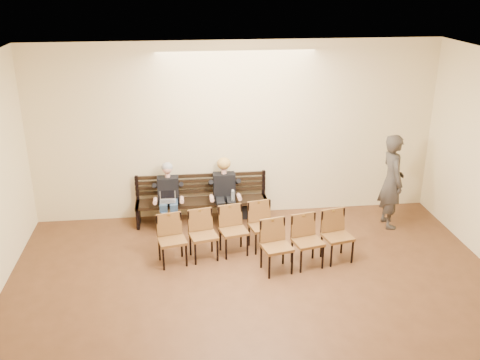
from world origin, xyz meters
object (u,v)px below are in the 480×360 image
at_px(seated_woman, 225,194).
at_px(bag, 243,211).
at_px(chair_row_front, 219,234).
at_px(passerby, 393,174).
at_px(seated_man, 169,197).
at_px(bench, 202,211).
at_px(laptop, 168,203).
at_px(chair_row_back, 308,242).
at_px(water_bottle, 233,201).

bearing_deg(seated_woman, bag, 29.66).
bearing_deg(chair_row_front, passerby, 1.53).
bearing_deg(seated_man, bench, 10.49).
bearing_deg(passerby, bench, 81.01).
distance_m(laptop, chair_row_back, 2.86).
relative_size(passerby, chair_row_back, 1.34).
height_order(bench, water_bottle, water_bottle).
bearing_deg(seated_woman, passerby, -8.59).
relative_size(bench, laptop, 8.74).
bearing_deg(chair_row_back, passerby, 22.03).
xyz_separation_m(passerby, chair_row_back, (-1.95, -1.34, -0.62)).
relative_size(water_bottle, chair_row_front, 0.11).
relative_size(laptop, bag, 0.80).
bearing_deg(passerby, chair_row_back, 124.85).
distance_m(water_bottle, passerby, 3.09).
distance_m(passerby, chair_row_back, 2.44).
relative_size(seated_man, passerby, 0.57).
bearing_deg(bench, laptop, -157.31).
distance_m(seated_man, laptop, 0.17).
bearing_deg(seated_man, laptop, -94.96).
bearing_deg(chair_row_front, bag, 55.99).
distance_m(seated_woman, laptop, 1.12).
relative_size(seated_woman, bag, 3.34).
height_order(water_bottle, bag, water_bottle).
bearing_deg(chair_row_back, laptop, 132.18).
xyz_separation_m(bench, seated_man, (-0.65, -0.12, 0.38)).
xyz_separation_m(seated_man, laptop, (-0.01, -0.16, -0.05)).
height_order(seated_man, seated_woman, seated_woman).
bearing_deg(laptop, water_bottle, 8.69).
distance_m(water_bottle, chair_row_back, 1.92).
xyz_separation_m(seated_woman, water_bottle, (0.14, -0.24, -0.06)).
height_order(bench, chair_row_front, chair_row_front).
height_order(bag, passerby, passerby).
xyz_separation_m(seated_man, seated_woman, (1.09, 0.00, 0.01)).
relative_size(laptop, chair_row_back, 0.19).
bearing_deg(chair_row_front, water_bottle, 59.05).
height_order(bench, laptop, laptop).
bearing_deg(seated_man, chair_row_front, -56.50).
height_order(seated_man, chair_row_front, seated_man).
height_order(laptop, chair_row_back, chair_row_back).
distance_m(seated_man, bag, 1.57).
height_order(seated_man, bag, seated_man).
xyz_separation_m(bench, bag, (0.83, 0.10, -0.09)).
bearing_deg(bench, chair_row_back, -49.21).
bearing_deg(laptop, passerby, 8.23).
bearing_deg(bag, laptop, -165.80).
xyz_separation_m(water_bottle, chair_row_back, (1.09, -1.58, -0.12)).
bearing_deg(chair_row_front, chair_row_back, -31.46).
relative_size(bench, seated_woman, 2.11).
bearing_deg(bag, seated_woman, -150.34).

